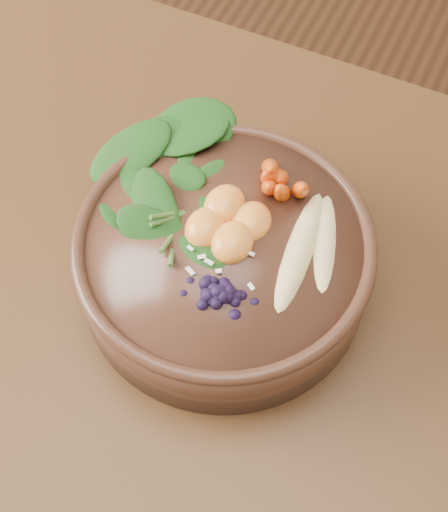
% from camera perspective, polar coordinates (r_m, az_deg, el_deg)
% --- Properties ---
extents(ground, '(4.00, 4.00, 0.00)m').
position_cam_1_polar(ground, '(1.40, -6.79, -19.19)').
color(ground, '#381E0F').
rests_on(ground, ground).
extents(dining_table, '(1.60, 0.90, 0.75)m').
position_cam_1_polar(dining_table, '(0.78, -11.71, -8.58)').
color(dining_table, '#331C0C').
rests_on(dining_table, ground).
extents(stoneware_bowl, '(0.35, 0.35, 0.07)m').
position_cam_1_polar(stoneware_bowl, '(0.67, 0.00, -0.45)').
color(stoneware_bowl, '#4F2D1E').
rests_on(stoneware_bowl, dining_table).
extents(kale_heap, '(0.22, 0.21, 0.04)m').
position_cam_1_polar(kale_heap, '(0.66, -3.06, 6.76)').
color(kale_heap, '#1D4A17').
rests_on(kale_heap, stoneware_bowl).
extents(carrot_cluster, '(0.07, 0.07, 0.08)m').
position_cam_1_polar(carrot_cluster, '(0.65, 5.19, 8.03)').
color(carrot_cluster, '#DD5113').
rests_on(carrot_cluster, stoneware_bowl).
extents(banana_halves, '(0.07, 0.16, 0.03)m').
position_cam_1_polar(banana_halves, '(0.63, 7.20, 1.42)').
color(banana_halves, '#E0CC84').
rests_on(banana_halves, stoneware_bowl).
extents(mandarin_cluster, '(0.10, 0.11, 0.03)m').
position_cam_1_polar(mandarin_cluster, '(0.64, 0.37, 3.26)').
color(mandarin_cluster, orange).
rests_on(mandarin_cluster, stoneware_bowl).
extents(blueberry_pile, '(0.15, 0.13, 0.04)m').
position_cam_1_polar(blueberry_pile, '(0.59, -0.43, -2.34)').
color(blueberry_pile, black).
rests_on(blueberry_pile, stoneware_bowl).
extents(coconut_flakes, '(0.10, 0.09, 0.01)m').
position_cam_1_polar(coconut_flakes, '(0.63, -0.05, -0.01)').
color(coconut_flakes, white).
rests_on(coconut_flakes, stoneware_bowl).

